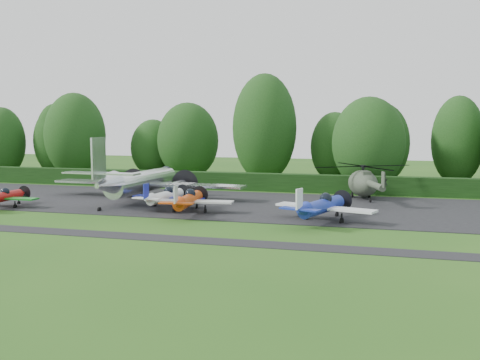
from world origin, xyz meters
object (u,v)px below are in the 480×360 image
(light_plane_white, at_px, (166,196))
(helicopter, at_px, (363,181))
(light_plane_blue, at_px, (322,206))
(transport_plane, at_px, (141,181))
(light_plane_orange, at_px, (189,200))
(light_plane_red, at_px, (2,197))

(light_plane_white, bearing_deg, helicopter, 27.51)
(light_plane_white, relative_size, light_plane_blue, 0.85)
(transport_plane, bearing_deg, light_plane_orange, -43.21)
(light_plane_red, relative_size, light_plane_orange, 0.87)
(light_plane_blue, xyz_separation_m, helicopter, (2.38, 14.30, 0.56))
(light_plane_orange, distance_m, light_plane_blue, 11.45)
(light_plane_red, xyz_separation_m, light_plane_orange, (17.44, 1.70, 0.16))
(light_plane_white, height_order, light_plane_orange, light_plane_orange)
(light_plane_red, distance_m, light_plane_orange, 17.53)
(helicopter, bearing_deg, transport_plane, -145.00)
(light_plane_red, height_order, light_plane_blue, light_plane_blue)
(light_plane_white, xyz_separation_m, helicopter, (16.91, 10.99, 0.75))
(transport_plane, distance_m, light_plane_orange, 10.14)
(light_plane_red, bearing_deg, helicopter, 26.93)
(transport_plane, distance_m, light_plane_white, 6.29)
(transport_plane, distance_m, light_plane_blue, 20.52)
(light_plane_blue, height_order, helicopter, helicopter)
(light_plane_orange, bearing_deg, light_plane_white, 148.84)
(light_plane_orange, bearing_deg, transport_plane, 144.54)
(light_plane_white, bearing_deg, light_plane_orange, -42.24)
(light_plane_orange, bearing_deg, light_plane_blue, 0.66)
(helicopter, bearing_deg, light_plane_blue, -81.76)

